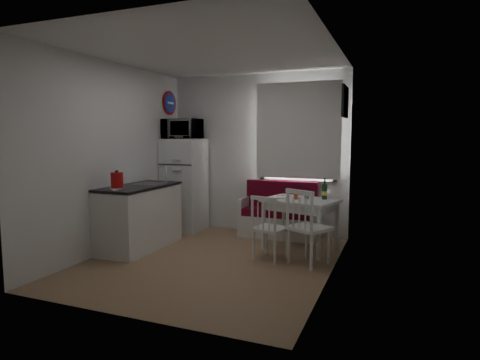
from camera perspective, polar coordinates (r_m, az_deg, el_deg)
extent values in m
cube|color=#A37A56|center=(5.26, -4.02, -11.32)|extent=(3.00, 3.50, 0.02)
cube|color=white|center=(5.12, -4.25, 17.64)|extent=(3.00, 3.50, 0.02)
cube|color=white|center=(6.65, 2.45, 3.75)|extent=(3.00, 0.02, 2.60)
cube|color=white|center=(3.54, -16.53, 1.37)|extent=(3.00, 0.02, 2.60)
cube|color=white|center=(5.84, -17.53, 3.14)|extent=(0.02, 3.50, 2.60)
cube|color=white|center=(4.58, 13.04, 2.50)|extent=(0.02, 3.50, 2.60)
cube|color=white|center=(6.41, 8.33, 6.51)|extent=(1.22, 0.06, 1.47)
cube|color=white|center=(6.35, 8.19, 6.97)|extent=(1.35, 0.02, 1.50)
cube|color=white|center=(5.88, -14.05, -5.29)|extent=(0.60, 1.30, 0.86)
cube|color=black|center=(5.81, -14.17, -0.89)|extent=(0.62, 1.32, 0.03)
cube|color=#99999E|center=(6.00, -12.61, -0.96)|extent=(0.40, 0.40, 0.10)
cylinder|color=silver|center=(6.05, -10.44, 0.85)|extent=(0.02, 0.02, 0.26)
cylinder|color=#1B35A7|center=(7.02, -9.96, 10.74)|extent=(0.03, 0.40, 0.40)
cube|color=black|center=(5.68, 14.68, 10.72)|extent=(0.04, 0.52, 0.42)
cube|color=white|center=(6.40, 5.47, -6.59)|extent=(1.22, 0.47, 0.34)
cube|color=maroon|center=(6.36, 5.49, -4.60)|extent=(1.16, 0.43, 0.11)
cube|color=maroon|center=(6.48, 5.95, -2.04)|extent=(1.16, 0.09, 0.43)
cube|color=white|center=(5.62, 8.56, -2.88)|extent=(1.10, 0.90, 0.04)
cube|color=white|center=(5.63, 8.55, -3.65)|extent=(0.99, 0.78, 0.12)
cylinder|color=white|center=(5.69, 8.50, -6.47)|extent=(0.06, 0.06, 0.68)
cube|color=white|center=(5.20, 4.37, -6.92)|extent=(0.48, 0.46, 0.04)
cube|color=white|center=(5.00, 3.81, -4.82)|extent=(0.37, 0.13, 0.41)
cube|color=white|center=(5.07, 9.82, -6.74)|extent=(0.59, 0.58, 0.04)
cube|color=white|center=(4.83, 9.41, -4.29)|extent=(0.39, 0.24, 0.47)
cube|color=white|center=(6.86, -7.90, -0.65)|extent=(0.62, 0.62, 1.54)
imported|color=white|center=(6.77, -8.23, 7.21)|extent=(0.60, 0.40, 0.33)
cylinder|color=red|center=(5.34, -17.09, -0.07)|extent=(0.19, 0.19, 0.25)
cylinder|color=#EA5927|center=(5.57, 7.96, -2.24)|extent=(0.06, 0.06, 0.10)
cylinder|color=#6D91B9|center=(5.64, 9.48, -2.11)|extent=(0.06, 0.06, 0.11)
cylinder|color=white|center=(5.71, 5.68, -2.42)|extent=(0.22, 0.22, 0.02)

